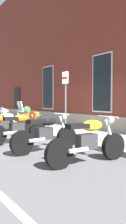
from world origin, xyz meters
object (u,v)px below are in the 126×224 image
Objects in this scene: motorcycle_orange_sport at (21,125)px; motorcycle_black_naked at (46,133)px; motorcycle_yellow_naked at (89,141)px; barrel_planter at (27,117)px; parking_sign at (65,93)px; motorcycle_silver_touring at (1,123)px.

motorcycle_black_naked is (1.63, 0.02, -0.07)m from motorcycle_orange_sport.
barrel_planter reaches higher than motorcycle_yellow_naked.
motorcycle_yellow_naked is 4.19m from parking_sign.
motorcycle_silver_touring is at bearing -39.31° from barrel_planter.
barrel_planter is (-4.16, 2.15, -0.05)m from motorcycle_orange_sport.
motorcycle_black_naked is 3.05m from parking_sign.
barrel_planter is (-5.78, 2.13, 0.03)m from motorcycle_black_naked.
motorcycle_orange_sport is at bearing -179.42° from motorcycle_black_naked.
motorcycle_black_naked is at bearing -174.36° from motorcycle_yellow_naked.
motorcycle_black_naked is 6.16m from barrel_planter.
motorcycle_silver_touring is 2.59m from parking_sign.
motorcycle_yellow_naked is (4.50, 0.36, -0.06)m from motorcycle_silver_touring.
motorcycle_yellow_naked is at bearing 4.59° from motorcycle_silver_touring.
motorcycle_black_naked is 0.98× the size of motorcycle_yellow_naked.
barrel_planter reaches higher than motorcycle_black_naked.
parking_sign reaches higher than motorcycle_black_naked.
motorcycle_silver_touring is 0.92× the size of parking_sign.
motorcycle_orange_sport is at bearing -78.58° from parking_sign.
motorcycle_silver_touring reaches higher than motorcycle_black_naked.
motorcycle_orange_sport reaches higher than motorcycle_black_naked.
parking_sign is (0.90, 2.18, 1.08)m from motorcycle_silver_touring.
motorcycle_silver_touring is 3.69m from barrel_planter.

